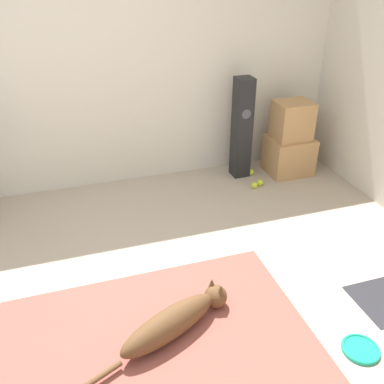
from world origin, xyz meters
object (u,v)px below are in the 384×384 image
Objects in this scene: dog at (176,320)px; cardboard_box_upper at (292,120)px; frisbee at (361,349)px; floor_speaker at (242,129)px; tennis_ball_by_boxes at (251,172)px; tennis_ball_near_speaker at (260,183)px; tennis_ball_loose_on_carpet at (254,185)px; cardboard_box_lower at (289,155)px.

cardboard_box_upper is at bearing 45.64° from dog.
cardboard_box_upper is at bearing 72.01° from frisbee.
dog is 2.51× the size of cardboard_box_upper.
floor_speaker reaches higher than dog.
tennis_ball_by_boxes is (-0.40, 0.05, -0.56)m from cardboard_box_upper.
tennis_ball_near_speaker is at bearing -154.30° from cardboard_box_upper.
tennis_ball_by_boxes is (0.12, -0.05, -0.50)m from floor_speaker.
cardboard_box_upper is 0.53m from floor_speaker.
frisbee is at bearing -107.99° from cardboard_box_upper.
tennis_ball_by_boxes is (0.35, 2.36, 0.02)m from frisbee.
tennis_ball_near_speaker is 1.00× the size of tennis_ball_loose_on_carpet.
tennis_ball_by_boxes is at bearing 87.32° from tennis_ball_near_speaker.
dog is at bearing -129.01° from tennis_ball_loose_on_carpet.
cardboard_box_lower is (1.79, 1.83, 0.09)m from dog.
tennis_ball_by_boxes is (-0.41, 0.05, -0.17)m from cardboard_box_lower.
cardboard_box_upper is 6.01× the size of tennis_ball_by_boxes.
dog is 2.60m from cardboard_box_upper.
tennis_ball_near_speaker is (-0.42, -0.20, -0.17)m from cardboard_box_lower.
tennis_ball_by_boxes and tennis_ball_loose_on_carpet have the same top height.
frisbee is 2.48m from floor_speaker.
cardboard_box_upper is 0.69m from tennis_ball_by_boxes.
tennis_ball_near_speaker is (-0.01, -0.25, 0.00)m from tennis_ball_by_boxes.
floor_speaker is 16.01× the size of tennis_ball_near_speaker.
cardboard_box_lower is at bearing -11.22° from floor_speaker.
tennis_ball_loose_on_carpet is at bearing -107.94° from tennis_ball_by_boxes.
frisbee is 0.22× the size of floor_speaker.
cardboard_box_lower is at bearing 4.69° from cardboard_box_upper.
frisbee is at bearing -98.34° from tennis_ball_by_boxes.
cardboard_box_lower is at bearing 25.32° from tennis_ball_near_speaker.
tennis_ball_near_speaker is at bearing -71.18° from floor_speaker.
tennis_ball_by_boxes reaches higher than frisbee.
floor_speaker reaches higher than tennis_ball_by_boxes.
cardboard_box_lower is 6.97× the size of tennis_ball_by_boxes.
dog reaches higher than tennis_ball_near_speaker.
floor_speaker is 0.60m from tennis_ball_loose_on_carpet.
cardboard_box_upper reaches higher than tennis_ball_by_boxes.
dog reaches higher than tennis_ball_loose_on_carpet.
floor_speaker is at bearing 168.78° from cardboard_box_lower.
dog is at bearing -130.13° from tennis_ball_near_speaker.
floor_speaker is at bearing 168.52° from cardboard_box_upper.
tennis_ball_by_boxes is at bearing 172.47° from cardboard_box_upper.
cardboard_box_lower is (0.76, 2.31, 0.19)m from frisbee.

